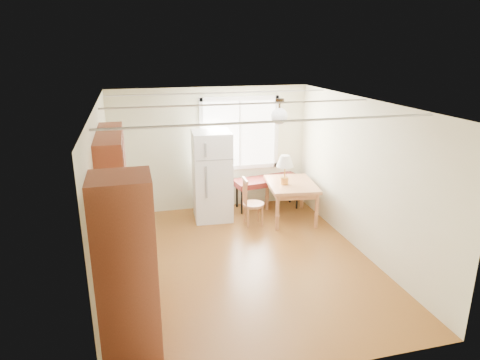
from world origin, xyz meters
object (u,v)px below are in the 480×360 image
object	(u,v)px
refrigerator	(212,176)
chair	(249,199)
bench	(267,181)
dining_table	(291,188)

from	to	relation	value
refrigerator	chair	world-z (taller)	refrigerator
chair	refrigerator	bearing A→B (deg)	139.42
bench	refrigerator	bearing A→B (deg)	-178.49
refrigerator	chair	size ratio (longest dim) A/B	1.89
refrigerator	chair	bearing A→B (deg)	-38.94
bench	chair	bearing A→B (deg)	-137.73
refrigerator	bench	xyz separation A→B (m)	(1.20, 0.24, -0.28)
refrigerator	dining_table	xyz separation A→B (m)	(1.47, -0.42, -0.23)
refrigerator	dining_table	world-z (taller)	refrigerator
refrigerator	bench	distance (m)	1.26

